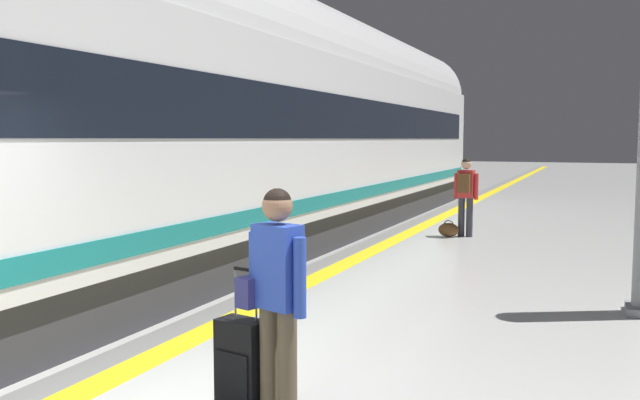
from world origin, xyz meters
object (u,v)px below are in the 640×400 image
at_px(duffel_bag_near, 449,230).
at_px(high_speed_train, 199,113).
at_px(rolling_suitcase_foreground, 241,362).
at_px(traveller_foreground, 276,288).
at_px(passenger_near, 466,190).

bearing_deg(duffel_bag_near, high_speed_train, -120.16).
relative_size(high_speed_train, rolling_suitcase_foreground, 27.42).
bearing_deg(duffel_bag_near, traveller_foreground, -85.32).
distance_m(high_speed_train, rolling_suitcase_foreground, 6.20).
distance_m(high_speed_train, passenger_near, 6.36).
distance_m(high_speed_train, duffel_bag_near, 6.32).
xyz_separation_m(passenger_near, duffel_bag_near, (-0.32, -0.17, -0.85)).
bearing_deg(rolling_suitcase_foreground, passenger_near, 90.89).
bearing_deg(high_speed_train, passenger_near, 58.08).
relative_size(traveller_foreground, passenger_near, 1.03).
height_order(high_speed_train, rolling_suitcase_foreground, high_speed_train).
height_order(high_speed_train, passenger_near, high_speed_train).
height_order(traveller_foreground, passenger_near, traveller_foreground).
height_order(passenger_near, duffel_bag_near, passenger_near).
relative_size(rolling_suitcase_foreground, passenger_near, 0.66).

